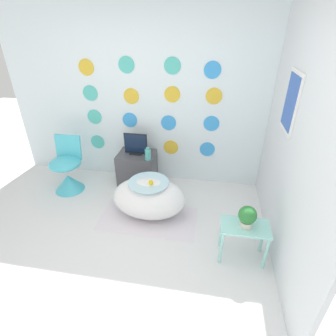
% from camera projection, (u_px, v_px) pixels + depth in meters
% --- Properties ---
extents(ground_plane, '(12.00, 12.00, 0.00)m').
position_uv_depth(ground_plane, '(109.00, 277.00, 2.63)').
color(ground_plane, white).
extents(wall_back_dotted, '(4.29, 0.05, 2.60)m').
position_uv_depth(wall_back_dotted, '(150.00, 97.00, 3.71)').
color(wall_back_dotted, white).
rests_on(wall_back_dotted, ground_plane).
extents(wall_right, '(0.06, 2.99, 2.60)m').
position_uv_depth(wall_right, '(291.00, 130.00, 2.59)').
color(wall_right, silver).
rests_on(wall_right, ground_plane).
extents(rug, '(1.25, 0.65, 0.01)m').
position_uv_depth(rug, '(148.00, 219.00, 3.40)').
color(rug, silver).
rests_on(rug, ground_plane).
extents(bathtub, '(0.94, 0.62, 0.52)m').
position_uv_depth(bathtub, '(149.00, 198.00, 3.36)').
color(bathtub, white).
rests_on(bathtub, ground_plane).
extents(rubber_duck, '(0.06, 0.06, 0.07)m').
position_uv_depth(rubber_duck, '(151.00, 182.00, 3.14)').
color(rubber_duck, yellow).
rests_on(rubber_duck, bathtub).
extents(chair, '(0.45, 0.45, 0.81)m').
position_uv_depth(chair, '(67.00, 173.00, 3.86)').
color(chair, '#4CC6DB').
rests_on(chair, ground_plane).
extents(tv_cabinet, '(0.55, 0.43, 0.51)m').
position_uv_depth(tv_cabinet, '(137.00, 169.00, 4.03)').
color(tv_cabinet, '#4C4C51').
rests_on(tv_cabinet, ground_plane).
extents(tv, '(0.35, 0.12, 0.32)m').
position_uv_depth(tv, '(136.00, 145.00, 3.83)').
color(tv, black).
rests_on(tv, tv_cabinet).
extents(vase, '(0.08, 0.08, 0.19)m').
position_uv_depth(vase, '(148.00, 154.00, 3.70)').
color(vase, '#51B2AD').
rests_on(vase, tv_cabinet).
extents(side_table, '(0.49, 0.29, 0.44)m').
position_uv_depth(side_table, '(244.00, 232.00, 2.69)').
color(side_table, '#99E0D8').
rests_on(side_table, ground_plane).
extents(potted_plant_left, '(0.18, 0.18, 0.23)m').
position_uv_depth(potted_plant_left, '(247.00, 216.00, 2.58)').
color(potted_plant_left, beige).
rests_on(potted_plant_left, side_table).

